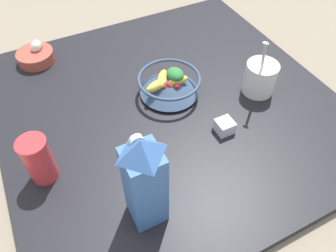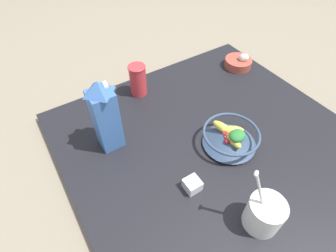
# 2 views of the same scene
# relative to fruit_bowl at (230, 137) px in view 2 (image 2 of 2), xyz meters

# --- Properties ---
(ground_plane) EXTENTS (6.00, 6.00, 0.00)m
(ground_plane) POSITION_rel_fruit_bowl_xyz_m (0.02, 0.04, -0.07)
(ground_plane) COLOR gray
(countertop) EXTENTS (1.01, 1.01, 0.03)m
(countertop) POSITION_rel_fruit_bowl_xyz_m (0.02, 0.04, -0.06)
(countertop) COLOR black
(countertop) RESTS_ON ground_plane
(fruit_bowl) EXTENTS (0.20, 0.20, 0.09)m
(fruit_bowl) POSITION_rel_fruit_bowl_xyz_m (0.00, 0.00, 0.00)
(fruit_bowl) COLOR #384C6B
(fruit_bowl) RESTS_ON countertop
(milk_carton) EXTENTS (0.08, 0.08, 0.27)m
(milk_carton) POSITION_rel_fruit_bowl_xyz_m (0.23, 0.35, 0.10)
(milk_carton) COLOR #3D6BB2
(milk_carton) RESTS_ON countertop
(yogurt_tub) EXTENTS (0.11, 0.10, 0.22)m
(yogurt_tub) POSITION_rel_fruit_bowl_xyz_m (-0.26, 0.12, 0.02)
(yogurt_tub) COLOR white
(yogurt_tub) RESTS_ON countertop
(drinking_cup) EXTENTS (0.07, 0.07, 0.14)m
(drinking_cup) POSITION_rel_fruit_bowl_xyz_m (0.43, 0.13, 0.03)
(drinking_cup) COLOR #DB383D
(drinking_cup) RESTS_ON countertop
(spice_jar) EXTENTS (0.05, 0.05, 0.04)m
(spice_jar) POSITION_rel_fruit_bowl_xyz_m (-0.07, 0.21, -0.02)
(spice_jar) COLOR silver
(spice_jar) RESTS_ON countertop
(garlic_bowl) EXTENTS (0.13, 0.13, 0.07)m
(garlic_bowl) POSITION_rel_fruit_bowl_xyz_m (0.34, -0.36, -0.02)
(garlic_bowl) COLOR #B24C3D
(garlic_bowl) RESTS_ON countertop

